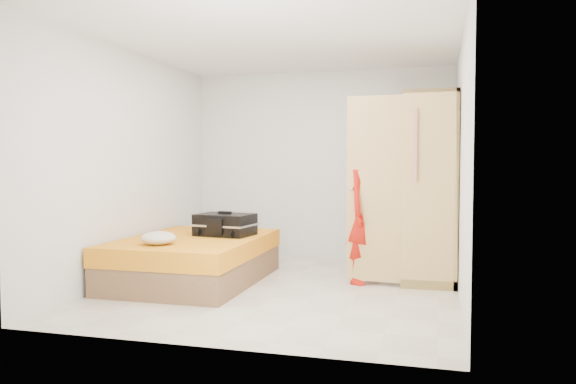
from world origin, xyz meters
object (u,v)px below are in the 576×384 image
(bed, at_px, (194,259))
(person, at_px, (365,211))
(round_cushion, at_px, (159,238))
(suitcase, at_px, (225,225))
(wardrobe, at_px, (426,192))

(bed, bearing_deg, person, 14.02)
(bed, height_order, round_cushion, round_cushion)
(person, relative_size, suitcase, 2.28)
(bed, relative_size, round_cushion, 5.68)
(bed, xyz_separation_m, suitcase, (0.27, 0.26, 0.37))
(bed, distance_m, person, 1.98)
(person, height_order, suitcase, person)
(suitcase, bearing_deg, bed, -128.27)
(person, distance_m, suitcase, 1.60)
(bed, bearing_deg, round_cushion, -100.49)
(suitcase, bearing_deg, wardrobe, 21.91)
(bed, distance_m, round_cushion, 0.69)
(person, relative_size, round_cushion, 4.47)
(person, height_order, round_cushion, person)
(bed, bearing_deg, wardrobe, 18.01)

